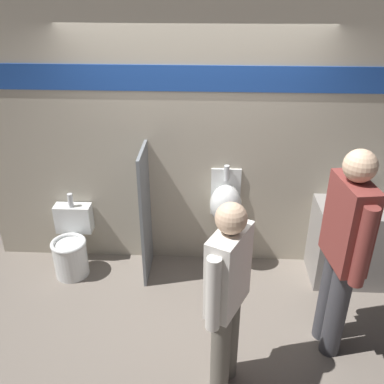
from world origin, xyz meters
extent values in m
plane|color=#70665B|center=(0.00, 0.00, 0.00)|extent=(16.00, 16.00, 0.00)
cube|color=#B2A893|center=(0.00, 0.60, 1.35)|extent=(4.40, 0.06, 2.70)
cube|color=#1E479E|center=(0.00, 0.56, 2.02)|extent=(4.31, 0.01, 0.24)
cube|color=gray|center=(1.70, 0.31, 0.43)|extent=(0.91, 0.52, 0.85)
cylinder|color=silver|center=(1.65, 0.36, 0.92)|extent=(0.33, 0.33, 0.13)
cylinder|color=silver|center=(1.65, 0.48, 1.05)|extent=(0.03, 0.03, 0.14)
cube|color=#232328|center=(1.43, 0.20, 0.86)|extent=(0.07, 0.14, 0.01)
cube|color=slate|center=(-0.48, 0.30, 0.71)|extent=(0.03, 0.53, 1.42)
cylinder|color=silver|center=(0.33, 0.40, 0.30)|extent=(0.04, 0.04, 0.60)
ellipsoid|color=silver|center=(0.33, 0.40, 0.79)|extent=(0.32, 0.31, 0.42)
cube|color=silver|center=(0.33, 0.56, 0.85)|extent=(0.31, 0.02, 0.53)
cylinder|color=silver|center=(0.33, 0.52, 1.09)|extent=(0.06, 0.06, 0.16)
cylinder|color=silver|center=(-1.29, 0.21, 0.19)|extent=(0.35, 0.35, 0.38)
torus|color=silver|center=(-1.29, 0.21, 0.39)|extent=(0.37, 0.37, 0.04)
cube|color=silver|center=(-1.29, 0.48, 0.54)|extent=(0.39, 0.16, 0.31)
cylinder|color=silver|center=(-1.29, 0.46, 0.77)|extent=(0.06, 0.06, 0.14)
cylinder|color=#3D3D42|center=(1.22, -0.71, 0.44)|extent=(0.17, 0.17, 0.89)
cylinder|color=#3D3D42|center=(1.20, -0.54, 0.44)|extent=(0.17, 0.17, 0.89)
cube|color=brown|center=(1.21, -0.63, 1.24)|extent=(0.27, 0.49, 0.70)
cylinder|color=brown|center=(1.25, -0.89, 1.20)|extent=(0.11, 0.11, 0.65)
cylinder|color=brown|center=(1.17, -0.36, 1.20)|extent=(0.11, 0.11, 0.65)
sphere|color=beige|center=(1.21, -0.63, 1.71)|extent=(0.24, 0.24, 0.24)
cylinder|color=#666056|center=(0.27, -1.12, 0.39)|extent=(0.15, 0.15, 0.79)
cylinder|color=#666056|center=(0.34, -0.98, 0.39)|extent=(0.15, 0.15, 0.79)
cube|color=silver|center=(0.31, -1.05, 1.10)|extent=(0.34, 0.45, 0.62)
cylinder|color=silver|center=(0.20, -1.26, 1.07)|extent=(0.10, 0.10, 0.57)
cylinder|color=silver|center=(0.41, -0.84, 1.07)|extent=(0.10, 0.10, 0.57)
sphere|color=beige|center=(0.31, -1.05, 1.51)|extent=(0.21, 0.21, 0.21)
camera|label=1|loc=(0.16, -3.39, 2.94)|focal=40.00mm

